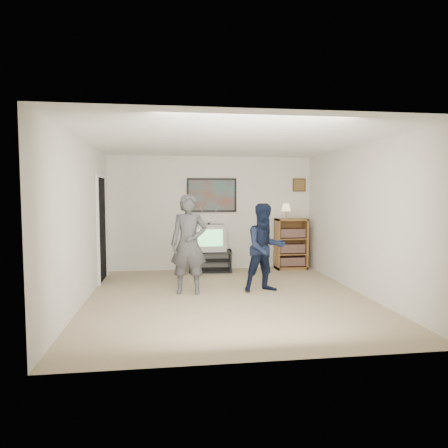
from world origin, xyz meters
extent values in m
cube|color=#93855D|center=(0.00, 0.00, 0.00)|extent=(4.50, 5.00, 0.01)
cube|color=white|center=(0.00, 0.00, 2.50)|extent=(4.50, 5.00, 0.01)
cube|color=silver|center=(0.00, 2.50, 1.25)|extent=(4.50, 0.01, 2.50)
cube|color=silver|center=(-2.25, 0.00, 1.25)|extent=(0.01, 5.00, 2.50)
cube|color=silver|center=(2.25, 0.00, 1.25)|extent=(0.01, 5.00, 2.50)
cube|color=black|center=(-0.06, 2.23, 0.44)|extent=(0.96, 0.59, 0.04)
cube|color=black|center=(-0.06, 2.23, 0.02)|extent=(0.96, 0.59, 0.04)
cube|color=black|center=(-0.49, 2.23, 0.23)|extent=(0.08, 0.49, 0.46)
cube|color=black|center=(0.37, 2.23, 0.23)|extent=(0.08, 0.49, 0.46)
imported|color=#3E3F42|center=(-0.61, 0.38, 0.84)|extent=(0.66, 0.47, 1.68)
imported|color=black|center=(0.69, 0.33, 0.76)|extent=(0.83, 0.69, 1.52)
cube|color=white|center=(-0.60, 0.58, 1.26)|extent=(0.08, 0.13, 0.04)
cube|color=white|center=(0.73, 0.57, 1.12)|extent=(0.04, 0.12, 0.04)
cube|color=black|center=(0.00, 2.48, 1.65)|extent=(1.10, 0.03, 0.75)
cube|color=white|center=(-0.55, 2.48, 1.95)|extent=(0.28, 0.02, 0.14)
cube|color=#3F2514|center=(2.00, 2.48, 1.88)|extent=(0.30, 0.03, 0.30)
cube|color=black|center=(-2.23, 1.60, 1.00)|extent=(0.03, 0.85, 2.00)
camera|label=1|loc=(-0.93, -6.30, 1.69)|focal=32.00mm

